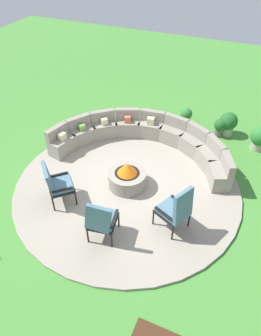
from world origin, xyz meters
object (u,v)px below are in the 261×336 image
at_px(lounge_chair_front_right, 101,220).
at_px(potted_plant_3, 228,123).
at_px(potted_plant_0, 220,127).
at_px(curved_stone_bench, 144,139).
at_px(lounge_chair_front_left, 56,183).
at_px(potted_plant_1, 260,138).
at_px(lounge_chair_back_left, 176,209).
at_px(potted_plant_4, 186,116).
at_px(fire_pit, 127,177).

bearing_deg(lounge_chair_front_right, potted_plant_3, 61.63).
bearing_deg(potted_plant_0, lounge_chair_front_right, -106.67).
bearing_deg(curved_stone_bench, lounge_chair_front_right, -83.74).
bearing_deg(lounge_chair_front_left, potted_plant_1, 91.06).
xyz_separation_m(lounge_chair_back_left, potted_plant_1, (1.31, 3.76, -0.26)).
relative_size(lounge_chair_front_right, potted_plant_4, 1.71).
height_order(curved_stone_bench, potted_plant_0, curved_stone_bench).
relative_size(fire_pit, curved_stone_bench, 0.19).
distance_m(potted_plant_1, potted_plant_4, 2.24).
relative_size(lounge_chair_front_right, potted_plant_0, 1.95).
bearing_deg(lounge_chair_front_right, curved_stone_bench, 86.11).
bearing_deg(potted_plant_1, lounge_chair_front_left, -134.78).
height_order(curved_stone_bench, potted_plant_3, curved_stone_bench).
bearing_deg(lounge_chair_front_left, curved_stone_bench, 114.39).
xyz_separation_m(potted_plant_1, potted_plant_4, (-2.22, 0.30, 0.00)).
relative_size(lounge_chair_back_left, potted_plant_0, 2.06).
distance_m(curved_stone_bench, potted_plant_1, 3.24).
bearing_deg(curved_stone_bench, potted_plant_0, 40.97).
relative_size(curved_stone_bench, potted_plant_4, 7.57).
xyz_separation_m(curved_stone_bench, lounge_chair_front_right, (0.36, -3.25, 0.24)).
xyz_separation_m(fire_pit, potted_plant_1, (2.77, 2.93, 0.06)).
distance_m(curved_stone_bench, lounge_chair_front_left, 2.91).
height_order(lounge_chair_front_left, potted_plant_3, lounge_chair_front_left).
distance_m(lounge_chair_back_left, potted_plant_3, 4.17).
bearing_deg(potted_plant_3, fire_pit, -118.64).
relative_size(curved_stone_bench, lounge_chair_back_left, 4.18).
relative_size(potted_plant_1, potted_plant_4, 1.09).
xyz_separation_m(lounge_chair_front_left, lounge_chair_back_left, (2.70, 0.28, 0.03)).
bearing_deg(lounge_chair_back_left, lounge_chair_front_left, 120.53).
bearing_deg(lounge_chair_front_right, potted_plant_4, 75.46).
xyz_separation_m(lounge_chair_front_right, potted_plant_4, (0.37, 4.89, -0.24)).
xyz_separation_m(potted_plant_0, potted_plant_1, (1.15, -0.22, 0.06)).
bearing_deg(potted_plant_4, lounge_chair_front_right, -94.38).
height_order(lounge_chair_front_right, potted_plant_4, lounge_chair_front_right).
bearing_deg(potted_plant_4, potted_plant_0, -4.23).
bearing_deg(lounge_chair_back_left, fire_pit, 85.06).
xyz_separation_m(fire_pit, potted_plant_4, (0.55, 3.23, 0.06)).
height_order(lounge_chair_front_left, lounge_chair_front_right, lounge_chair_front_right).
height_order(lounge_chair_front_left, lounge_chair_back_left, lounge_chair_back_left).
distance_m(curved_stone_bench, potted_plant_0, 2.38).
height_order(curved_stone_bench, potted_plant_4, curved_stone_bench).
relative_size(curved_stone_bench, potted_plant_3, 6.72).
xyz_separation_m(potted_plant_1, potted_plant_3, (-0.95, 0.39, 0.02)).
xyz_separation_m(fire_pit, lounge_chair_front_left, (-1.24, -1.10, 0.29)).
relative_size(curved_stone_bench, lounge_chair_front_right, 4.41).
height_order(lounge_chair_back_left, potted_plant_4, lounge_chair_back_left).
bearing_deg(potted_plant_4, curved_stone_bench, -114.04).
relative_size(curved_stone_bench, potted_plant_1, 6.91).
relative_size(potted_plant_0, potted_plant_1, 0.80).
relative_size(fire_pit, potted_plant_0, 1.64).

